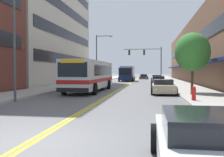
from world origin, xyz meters
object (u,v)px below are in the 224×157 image
object	(u,v)px
fire_hydrant	(194,93)
street_lamp_left_far	(99,54)
box_truck	(127,73)
car_charcoal_moving_lead	(144,77)
car_silver_parked_right_end	(157,78)
car_champagne_parked_left_mid	(101,80)
city_bus	(90,74)
street_lamp_left_near	(20,34)
street_tree_right_mid	(192,52)
car_beige_parked_right_mid	(163,87)
car_dark_grey_parked_right_far	(158,81)
traffic_signal_mast	(148,57)
car_white_parked_right_foreground	(206,147)

from	to	relation	value
fire_hydrant	street_lamp_left_far	bearing A→B (deg)	115.03
box_truck	street_lamp_left_far	distance (m)	10.45
car_charcoal_moving_lead	street_lamp_left_far	xyz separation A→B (m)	(-6.56, -22.81, 4.10)
fire_hydrant	car_silver_parked_right_end	bearing A→B (deg)	92.73
car_silver_parked_right_end	fire_hydrant	distance (m)	31.42
car_champagne_parked_left_mid	car_silver_parked_right_end	distance (m)	12.96
city_bus	street_lamp_left_near	xyz separation A→B (m)	(-2.33, -9.23, 2.67)
city_bus	street_tree_right_mid	world-z (taller)	street_tree_right_mid
car_beige_parked_right_mid	car_charcoal_moving_lead	distance (m)	40.00
car_dark_grey_parked_right_far	fire_hydrant	size ratio (longest dim) A/B	5.29
street_tree_right_mid	car_dark_grey_parked_right_far	bearing A→B (deg)	101.21
city_bus	street_tree_right_mid	distance (m)	9.78
car_champagne_parked_left_mid	car_silver_parked_right_end	xyz separation A→B (m)	(8.83, 9.49, -0.07)
car_beige_parked_right_mid	car_dark_grey_parked_right_far	world-z (taller)	car_dark_grey_parked_right_far
city_bus	car_charcoal_moving_lead	bearing A→B (deg)	83.62
city_bus	traffic_signal_mast	size ratio (longest dim) A/B	1.65
street_tree_right_mid	street_lamp_left_far	bearing A→B (deg)	124.41
car_dark_grey_parked_right_far	traffic_signal_mast	xyz separation A→B (m)	(-1.56, 11.73, 3.96)
street_tree_right_mid	fire_hydrant	bearing A→B (deg)	-98.10
car_champagne_parked_left_mid	box_truck	world-z (taller)	box_truck
car_white_parked_right_foreground	car_dark_grey_parked_right_far	xyz separation A→B (m)	(0.09, 29.77, 0.03)
traffic_signal_mast	car_charcoal_moving_lead	bearing A→B (deg)	94.12
car_champagne_parked_left_mid	street_tree_right_mid	xyz separation A→B (m)	(11.20, -15.77, 2.95)
fire_hydrant	car_beige_parked_right_mid	bearing A→B (deg)	104.28
fire_hydrant	street_tree_right_mid	bearing A→B (deg)	81.90
car_champagne_parked_left_mid	fire_hydrant	xyz separation A→B (m)	(10.33, -21.89, -0.06)
box_truck	street_tree_right_mid	bearing A→B (deg)	-73.01
car_white_parked_right_foreground	street_lamp_left_near	bearing A→B (deg)	132.48
car_beige_parked_right_mid	street_lamp_left_near	distance (m)	12.45
car_champagne_parked_left_mid	car_beige_parked_right_mid	bearing A→B (deg)	-60.92
car_beige_parked_right_mid	fire_hydrant	xyz separation A→B (m)	(1.56, -6.12, -0.00)
car_champagne_parked_left_mid	car_silver_parked_right_end	size ratio (longest dim) A/B	1.08
car_dark_grey_parked_right_far	street_lamp_left_near	distance (m)	22.11
car_charcoal_moving_lead	street_lamp_left_near	bearing A→B (deg)	-97.93
box_truck	street_lamp_left_far	world-z (taller)	street_lamp_left_far
car_champagne_parked_left_mid	car_silver_parked_right_end	world-z (taller)	car_champagne_parked_left_mid
car_champagne_parked_left_mid	car_charcoal_moving_lead	distance (m)	24.88
city_bus	car_silver_parked_right_end	size ratio (longest dim) A/B	2.58
car_beige_parked_right_mid	car_white_parked_right_foreground	bearing A→B (deg)	-90.35
car_white_parked_right_foreground	car_silver_parked_right_end	size ratio (longest dim) A/B	1.05
city_bus	traffic_signal_mast	bearing A→B (deg)	76.35
car_dark_grey_parked_right_far	car_white_parked_right_foreground	bearing A→B (deg)	-90.17
car_charcoal_moving_lead	fire_hydrant	xyz separation A→B (m)	(4.28, -46.03, 0.04)
car_white_parked_right_foreground	street_lamp_left_far	bearing A→B (deg)	104.89
street_lamp_left_far	street_tree_right_mid	xyz separation A→B (m)	(11.71, -17.10, -1.05)
car_beige_parked_right_mid	street_lamp_left_far	size ratio (longest dim) A/B	0.62
street_lamp_left_far	fire_hydrant	distance (m)	25.94
car_silver_parked_right_end	car_charcoal_moving_lead	world-z (taller)	car_silver_parked_right_end
car_dark_grey_parked_right_far	car_silver_parked_right_end	size ratio (longest dim) A/B	1.04
car_silver_parked_right_end	box_truck	size ratio (longest dim) A/B	0.63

